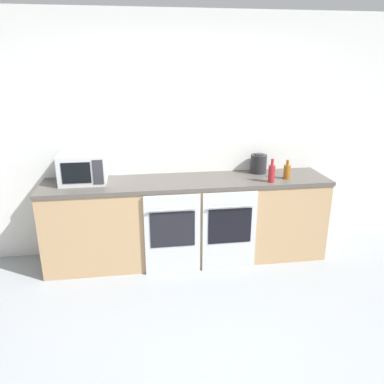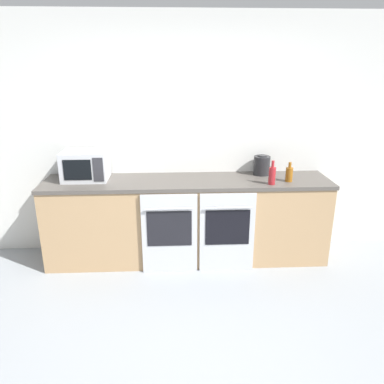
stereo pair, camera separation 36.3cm
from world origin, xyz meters
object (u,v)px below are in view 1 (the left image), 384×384
at_px(oven_right, 229,231).
at_px(bottle_amber, 287,171).
at_px(kettle, 259,164).
at_px(oven_left, 173,234).
at_px(microwave, 83,168).
at_px(bottle_red, 272,173).

distance_m(oven_right, bottle_amber, 0.89).
bearing_deg(oven_right, bottle_amber, 17.40).
distance_m(bottle_amber, kettle, 0.36).
bearing_deg(oven_left, bottle_amber, 9.40).
bearing_deg(microwave, kettle, 2.86).
relative_size(oven_left, kettle, 3.95).
distance_m(oven_left, kettle, 1.27).
relative_size(oven_left, oven_right, 1.00).
bearing_deg(kettle, bottle_amber, -50.14).
bearing_deg(bottle_amber, microwave, 175.23).
height_order(microwave, kettle, microwave).
xyz_separation_m(microwave, kettle, (1.90, 0.09, -0.05)).
xyz_separation_m(oven_right, kettle, (0.43, 0.48, 0.58)).
height_order(oven_right, microwave, microwave).
relative_size(bottle_amber, kettle, 0.95).
height_order(oven_left, bottle_amber, bottle_amber).
xyz_separation_m(oven_left, oven_right, (0.59, 0.00, 0.00)).
bearing_deg(bottle_red, kettle, 93.82).
distance_m(oven_left, oven_right, 0.59).
bearing_deg(kettle, oven_left, -154.92).
bearing_deg(bottle_red, bottle_amber, 23.52).
bearing_deg(kettle, microwave, -177.14).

